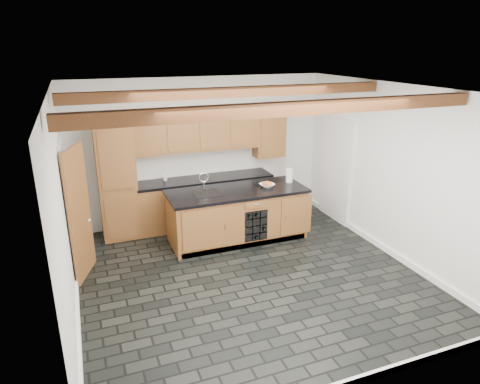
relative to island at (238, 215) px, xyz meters
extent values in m
plane|color=black|center=(-0.31, -1.28, -0.46)|extent=(5.00, 5.00, 0.00)
plane|color=white|center=(-0.31, 1.22, 0.94)|extent=(5.00, 0.00, 5.00)
plane|color=white|center=(-2.81, -1.28, 0.94)|extent=(0.00, 5.00, 5.00)
plane|color=white|center=(2.19, -1.28, 0.94)|extent=(0.00, 5.00, 5.00)
plane|color=white|center=(-0.31, -1.28, 2.34)|extent=(5.00, 5.00, 0.00)
cube|color=#572D16|center=(-0.31, -2.48, 2.24)|extent=(4.90, 0.15, 0.15)
cube|color=#572D16|center=(-0.31, -0.68, 2.24)|extent=(4.90, 0.15, 0.15)
cube|color=white|center=(-2.79, -1.28, -0.41)|extent=(0.04, 5.00, 0.10)
cube|color=white|center=(2.17, -1.28, -0.41)|extent=(0.04, 5.00, 0.10)
cube|color=white|center=(-2.78, 0.02, 0.56)|extent=(0.06, 0.94, 2.04)
cube|color=brown|center=(-2.63, -0.33, 0.54)|extent=(0.31, 0.77, 2.00)
cube|color=white|center=(2.16, 0.22, 0.56)|extent=(0.06, 0.98, 2.04)
cube|color=black|center=(2.19, 0.22, 0.54)|extent=(0.02, 0.86, 1.96)
cube|color=brown|center=(-1.96, 0.92, 0.59)|extent=(0.65, 0.60, 2.10)
cube|color=brown|center=(-0.33, 0.92, -0.02)|extent=(2.60, 0.60, 0.88)
cube|color=black|center=(-0.33, 0.92, 0.44)|extent=(2.64, 0.62, 0.05)
cube|color=white|center=(-0.33, 1.21, 0.73)|extent=(2.60, 0.02, 0.52)
cube|color=brown|center=(-0.43, 1.04, 1.36)|extent=(2.40, 0.35, 0.75)
cube|color=brown|center=(1.07, 1.04, 1.24)|extent=(0.60, 0.35, 1.00)
cube|color=brown|center=(-0.01, 0.02, -0.02)|extent=(2.40, 0.90, 0.88)
cube|color=black|center=(-0.01, 0.02, 0.44)|extent=(2.46, 0.96, 0.05)
cube|color=brown|center=(-0.73, -0.45, 0.02)|extent=(0.80, 0.02, 0.70)
cube|color=brown|center=(0.94, -0.45, 0.02)|extent=(0.60, 0.02, 0.70)
cube|color=black|center=(0.17, -0.29, -0.06)|extent=(0.42, 0.30, 0.56)
cylinder|color=black|center=(0.17, -0.33, 0.15)|extent=(0.07, 0.26, 0.07)
cylinder|color=black|center=(0.03, -0.33, 0.15)|extent=(0.07, 0.26, 0.07)
cylinder|color=black|center=(0.17, -0.33, -0.27)|extent=(0.07, 0.26, 0.07)
cylinder|color=black|center=(0.31, -0.33, -0.13)|extent=(0.07, 0.26, 0.07)
cube|color=black|center=(-0.56, 0.02, 0.46)|extent=(0.45, 0.40, 0.02)
cylinder|color=silver|center=(-0.56, 0.20, 0.57)|extent=(0.02, 0.02, 0.20)
torus|color=silver|center=(-0.56, 0.20, 0.71)|extent=(0.18, 0.02, 0.18)
cylinder|color=silver|center=(-0.64, 0.20, 0.51)|extent=(0.02, 0.02, 0.08)
cylinder|color=silver|center=(-0.48, 0.20, 0.51)|extent=(0.02, 0.02, 0.08)
cube|color=black|center=(0.49, 0.22, 0.48)|extent=(0.18, 0.13, 0.04)
cylinder|color=black|center=(0.49, 0.22, 0.51)|extent=(0.11, 0.11, 0.01)
imported|color=white|center=(0.56, -0.02, 0.50)|extent=(0.31, 0.31, 0.06)
sphere|color=red|center=(0.61, -0.02, 0.53)|extent=(0.07, 0.07, 0.07)
sphere|color=#D86013|center=(0.57, 0.03, 0.53)|extent=(0.07, 0.07, 0.07)
sphere|color=#588725|center=(0.52, 0.01, 0.53)|extent=(0.07, 0.07, 0.07)
sphere|color=red|center=(0.52, -0.05, 0.53)|extent=(0.07, 0.07, 0.07)
sphere|color=orange|center=(0.57, -0.07, 0.53)|extent=(0.07, 0.07, 0.07)
cylinder|color=white|center=(1.06, 0.10, 0.59)|extent=(0.13, 0.13, 0.25)
imported|color=white|center=(-1.08, 1.01, 0.51)|extent=(0.11, 0.11, 0.10)
camera|label=1|loc=(-2.53, -6.64, 2.90)|focal=32.00mm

